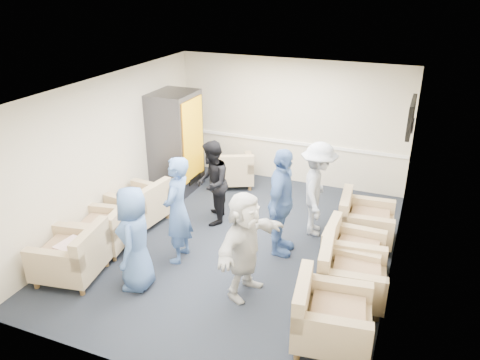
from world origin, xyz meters
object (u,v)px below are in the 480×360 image
at_px(armchair_left_near, 74,257).
at_px(person_front_right, 245,245).
at_px(armchair_left_far, 142,206).
at_px(vending_machine, 176,142).
at_px(person_mid_right, 281,203).
at_px(person_back_left, 212,183).
at_px(person_mid_left, 177,210).
at_px(armchair_right_midnear, 347,277).
at_px(armchair_right_far, 362,222).
at_px(armchair_right_midfar, 349,253).
at_px(armchair_left_mid, 106,230).
at_px(armchair_right_near, 327,318).
at_px(armchair_corner, 233,171).
at_px(person_front_left, 135,239).
at_px(person_back_right, 318,189).

height_order(armchair_left_near, person_front_right, person_front_right).
relative_size(armchair_left_far, vending_machine, 0.46).
bearing_deg(person_mid_right, person_back_left, 67.10).
height_order(person_mid_left, person_mid_right, person_mid_right).
bearing_deg(person_mid_left, armchair_right_midnear, 83.34).
height_order(armchair_left_far, armchair_right_far, armchair_right_far).
relative_size(vending_machine, person_mid_left, 1.19).
bearing_deg(armchair_right_midfar, person_back_left, 75.75).
xyz_separation_m(vending_machine, person_back_left, (1.34, -1.09, -0.26)).
bearing_deg(armchair_right_midfar, armchair_left_mid, 102.30).
xyz_separation_m(armchair_right_near, armchair_corner, (-2.94, 3.98, -0.03)).
relative_size(armchair_left_mid, armchair_right_midnear, 0.96).
relative_size(armchair_corner, person_front_right, 0.71).
bearing_deg(person_back_left, armchair_right_midnear, 45.00).
bearing_deg(person_front_left, person_back_left, 156.65).
xyz_separation_m(armchair_left_far, armchair_right_midfar, (3.83, -0.18, -0.01)).
distance_m(armchair_right_near, person_mid_right, 2.21).
distance_m(person_back_right, person_front_right, 2.16).
bearing_deg(person_mid_left, vending_machine, -156.49).
relative_size(armchair_right_midnear, person_back_left, 0.64).
bearing_deg(person_front_left, person_back_right, 122.23).
bearing_deg(person_mid_left, armchair_right_near, 63.14).
height_order(armchair_right_midnear, armchair_corner, armchair_right_midnear).
distance_m(armchair_right_midfar, armchair_right_far, 1.04).
distance_m(armchair_left_mid, person_back_right, 3.66).
relative_size(armchair_right_near, person_back_right, 0.62).
relative_size(armchair_left_mid, armchair_right_near, 0.93).
xyz_separation_m(armchair_right_midnear, person_mid_right, (-1.25, 0.83, 0.54)).
bearing_deg(armchair_left_far, person_mid_right, 96.64).
bearing_deg(person_back_right, armchair_right_near, -172.90).
xyz_separation_m(armchair_right_far, person_mid_left, (-2.65, -1.67, 0.52)).
xyz_separation_m(armchair_right_midfar, person_mid_left, (-2.61, -0.63, 0.54)).
relative_size(person_back_left, person_back_right, 0.93).
height_order(vending_machine, person_mid_right, vending_machine).
xyz_separation_m(armchair_left_far, vending_machine, (-0.15, 1.62, 0.70)).
bearing_deg(armchair_corner, person_back_right, 122.75).
bearing_deg(person_front_right, armchair_right_midfar, -37.68).
relative_size(armchair_right_midfar, armchair_corner, 0.76).
relative_size(armchair_left_near, armchair_right_midfar, 1.22).
distance_m(armchair_right_far, person_front_left, 3.85).
height_order(person_back_left, person_back_right, person_back_right).
bearing_deg(vending_machine, armchair_right_midnear, -31.04).
height_order(armchair_right_near, person_back_right, person_back_right).
height_order(armchair_right_midfar, person_back_left, person_back_left).
height_order(armchair_left_near, armchair_right_near, armchair_right_near).
relative_size(armchair_left_far, armchair_right_midnear, 0.96).
distance_m(armchair_right_far, person_mid_left, 3.17).
distance_m(armchair_left_far, vending_machine, 1.77).
bearing_deg(armchair_left_mid, person_mid_right, 99.78).
distance_m(armchair_right_far, armchair_corner, 3.25).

